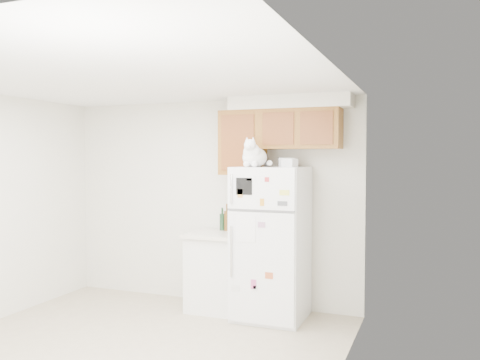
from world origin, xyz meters
The scene contains 9 objects.
ground_plane centered at (0.00, 0.00, -0.01)m, with size 3.80×4.00×0.01m, color #B4A68A.
room_shell centered at (0.12, 0.24, 1.67)m, with size 3.84×4.04×2.52m.
refrigerator centered at (0.92, 1.61, 0.85)m, with size 0.76×0.78×1.70m.
base_counter centered at (0.23, 1.68, 0.46)m, with size 0.64×0.64×0.92m.
cat centered at (0.78, 1.43, 1.82)m, with size 0.32×0.47×0.33m.
storage_box_back centered at (1.05, 1.77, 1.75)m, with size 0.18×0.13×0.10m, color white.
storage_box_front centered at (1.14, 1.58, 1.74)m, with size 0.15×0.11×0.09m, color white.
bottle_green centered at (0.22, 1.86, 1.06)m, with size 0.06×0.06×0.28m, color #19381E, non-canonical shape.
bottle_amber centered at (0.29, 1.85, 1.08)m, with size 0.08×0.08×0.33m, color #593814, non-canonical shape.
Camera 1 is at (2.63, -3.77, 1.81)m, focal length 38.00 mm.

